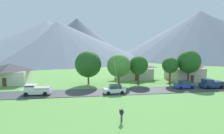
{
  "coord_description": "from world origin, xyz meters",
  "views": [
    {
      "loc": [
        -3.11,
        -6.81,
        9.05
      ],
      "look_at": [
        1.2,
        23.1,
        5.71
      ],
      "focal_mm": 28.63,
      "sensor_mm": 36.0,
      "label": 1
    }
  ],
  "objects_px": {
    "tree_near_left": "(119,66)",
    "parked_car_white_mid_west": "(115,89)",
    "house_leftmost": "(134,70)",
    "house_left_center": "(10,73)",
    "tree_near_right": "(88,64)",
    "pickup_truck_navy_west_side": "(211,84)",
    "parked_car_blue_west_end": "(184,85)",
    "pickup_truck_white_east_side": "(36,90)",
    "tree_left_of_center": "(189,62)",
    "house_right_center": "(184,70)",
    "tree_center": "(170,65)",
    "tree_right_of_center": "(138,65)"
  },
  "relations": [
    {
      "from": "tree_near_left",
      "to": "parked_car_white_mid_west",
      "type": "height_order",
      "value": "tree_near_left"
    },
    {
      "from": "parked_car_blue_west_end",
      "to": "parked_car_white_mid_west",
      "type": "xyz_separation_m",
      "value": [
        -15.86,
        -2.04,
        0.0
      ]
    },
    {
      "from": "tree_near_left",
      "to": "tree_right_of_center",
      "type": "bearing_deg",
      "value": 10.49
    },
    {
      "from": "house_left_center",
      "to": "parked_car_white_mid_west",
      "type": "height_order",
      "value": "house_left_center"
    },
    {
      "from": "tree_center",
      "to": "house_right_center",
      "type": "bearing_deg",
      "value": 36.74
    },
    {
      "from": "parked_car_blue_west_end",
      "to": "house_leftmost",
      "type": "bearing_deg",
      "value": 118.56
    },
    {
      "from": "house_leftmost",
      "to": "house_right_center",
      "type": "bearing_deg",
      "value": -18.63
    },
    {
      "from": "tree_center",
      "to": "tree_right_of_center",
      "type": "height_order",
      "value": "tree_right_of_center"
    },
    {
      "from": "parked_car_white_mid_west",
      "to": "tree_right_of_center",
      "type": "bearing_deg",
      "value": 49.04
    },
    {
      "from": "house_leftmost",
      "to": "tree_left_of_center",
      "type": "bearing_deg",
      "value": -39.24
    },
    {
      "from": "house_leftmost",
      "to": "parked_car_white_mid_west",
      "type": "height_order",
      "value": "house_leftmost"
    },
    {
      "from": "tree_near_left",
      "to": "parked_car_blue_west_end",
      "type": "distance_m",
      "value": 15.22
    },
    {
      "from": "house_left_center",
      "to": "tree_near_right",
      "type": "relative_size",
      "value": 1.14
    },
    {
      "from": "pickup_truck_white_east_side",
      "to": "pickup_truck_navy_west_side",
      "type": "bearing_deg",
      "value": 0.69
    },
    {
      "from": "tree_center",
      "to": "pickup_truck_white_east_side",
      "type": "bearing_deg",
      "value": -168.85
    },
    {
      "from": "house_right_center",
      "to": "tree_right_of_center",
      "type": "bearing_deg",
      "value": -166.46
    },
    {
      "from": "parked_car_blue_west_end",
      "to": "tree_left_of_center",
      "type": "bearing_deg",
      "value": 51.8
    },
    {
      "from": "tree_left_of_center",
      "to": "parked_car_blue_west_end",
      "type": "distance_m",
      "value": 7.68
    },
    {
      "from": "pickup_truck_navy_west_side",
      "to": "house_left_center",
      "type": "bearing_deg",
      "value": 165.37
    },
    {
      "from": "house_leftmost",
      "to": "house_left_center",
      "type": "distance_m",
      "value": 32.65
    },
    {
      "from": "tree_right_of_center",
      "to": "parked_car_blue_west_end",
      "type": "relative_size",
      "value": 1.64
    },
    {
      "from": "house_leftmost",
      "to": "tree_near_right",
      "type": "height_order",
      "value": "tree_near_right"
    },
    {
      "from": "tree_right_of_center",
      "to": "tree_left_of_center",
      "type": "bearing_deg",
      "value": -7.06
    },
    {
      "from": "parked_car_white_mid_west",
      "to": "pickup_truck_navy_west_side",
      "type": "distance_m",
      "value": 21.96
    },
    {
      "from": "tree_near_right",
      "to": "tree_left_of_center",
      "type": "bearing_deg",
      "value": -6.24
    },
    {
      "from": "tree_center",
      "to": "pickup_truck_navy_west_side",
      "type": "height_order",
      "value": "tree_center"
    },
    {
      "from": "pickup_truck_navy_west_side",
      "to": "house_leftmost",
      "type": "bearing_deg",
      "value": 133.02
    },
    {
      "from": "tree_center",
      "to": "pickup_truck_navy_west_side",
      "type": "bearing_deg",
      "value": -37.22
    },
    {
      "from": "tree_center",
      "to": "parked_car_blue_west_end",
      "type": "bearing_deg",
      "value": -77.38
    },
    {
      "from": "tree_right_of_center",
      "to": "tree_center",
      "type": "bearing_deg",
      "value": -11.21
    },
    {
      "from": "house_left_center",
      "to": "tree_near_right",
      "type": "xyz_separation_m",
      "value": [
        19.39,
        -4.01,
        2.38
      ]
    },
    {
      "from": "pickup_truck_navy_west_side",
      "to": "pickup_truck_white_east_side",
      "type": "relative_size",
      "value": 1.0
    },
    {
      "from": "tree_near_right",
      "to": "tree_right_of_center",
      "type": "bearing_deg",
      "value": -5.41
    },
    {
      "from": "tree_near_left",
      "to": "house_leftmost",
      "type": "bearing_deg",
      "value": 55.56
    },
    {
      "from": "parked_car_blue_west_end",
      "to": "tree_center",
      "type": "bearing_deg",
      "value": 102.62
    },
    {
      "from": "house_right_center",
      "to": "pickup_truck_white_east_side",
      "type": "relative_size",
      "value": 1.66
    },
    {
      "from": "pickup_truck_navy_west_side",
      "to": "pickup_truck_white_east_side",
      "type": "bearing_deg",
      "value": -179.31
    },
    {
      "from": "house_right_center",
      "to": "tree_near_left",
      "type": "relative_size",
      "value": 1.15
    },
    {
      "from": "tree_center",
      "to": "tree_right_of_center",
      "type": "distance_m",
      "value": 7.68
    },
    {
      "from": "house_left_center",
      "to": "pickup_truck_navy_west_side",
      "type": "distance_m",
      "value": 47.86
    },
    {
      "from": "house_left_center",
      "to": "pickup_truck_navy_west_side",
      "type": "relative_size",
      "value": 1.79
    },
    {
      "from": "parked_car_blue_west_end",
      "to": "parked_car_white_mid_west",
      "type": "bearing_deg",
      "value": -172.66
    },
    {
      "from": "house_leftmost",
      "to": "tree_center",
      "type": "height_order",
      "value": "tree_center"
    },
    {
      "from": "tree_right_of_center",
      "to": "parked_car_white_mid_west",
      "type": "relative_size",
      "value": 1.64
    },
    {
      "from": "house_leftmost",
      "to": "parked_car_white_mid_west",
      "type": "xyz_separation_m",
      "value": [
        -8.17,
        -16.18,
        -1.62
      ]
    },
    {
      "from": "tree_near_left",
      "to": "house_right_center",
      "type": "bearing_deg",
      "value": 12.74
    },
    {
      "from": "parked_car_blue_west_end",
      "to": "pickup_truck_navy_west_side",
      "type": "distance_m",
      "value": 6.08
    },
    {
      "from": "house_left_center",
      "to": "tree_left_of_center",
      "type": "relative_size",
      "value": 1.12
    },
    {
      "from": "tree_near_left",
      "to": "house_left_center",
      "type": "bearing_deg",
      "value": 167.02
    },
    {
      "from": "house_right_center",
      "to": "parked_car_blue_west_end",
      "type": "xyz_separation_m",
      "value": [
        -5.46,
        -9.7,
        -1.98
      ]
    }
  ]
}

